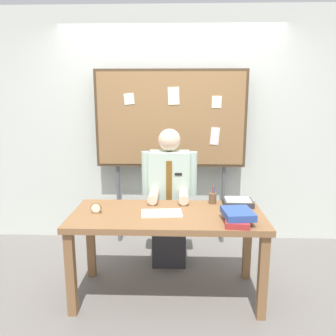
{
  "coord_description": "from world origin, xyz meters",
  "views": [
    {
      "loc": [
        0.09,
        -2.69,
        1.72
      ],
      "look_at": [
        0.0,
        0.18,
        1.1
      ],
      "focal_mm": 36.12,
      "sensor_mm": 36.0,
      "label": 1
    }
  ],
  "objects_px": {
    "desk": "(167,224)",
    "pen_holder": "(213,198)",
    "book_stack": "(237,217)",
    "desk_clock": "(96,208)",
    "open_notebook": "(162,213)",
    "paper_tray": "(238,202)",
    "person": "(169,203)",
    "bulletin_board": "(171,121)"
  },
  "relations": [
    {
      "from": "desk",
      "to": "pen_holder",
      "type": "distance_m",
      "value": 0.52
    },
    {
      "from": "book_stack",
      "to": "desk_clock",
      "type": "relative_size",
      "value": 3.42
    },
    {
      "from": "open_notebook",
      "to": "pen_holder",
      "type": "xyz_separation_m",
      "value": [
        0.45,
        0.3,
        0.04
      ]
    },
    {
      "from": "open_notebook",
      "to": "paper_tray",
      "type": "distance_m",
      "value": 0.72
    },
    {
      "from": "pen_holder",
      "to": "paper_tray",
      "type": "bearing_deg",
      "value": -14.42
    },
    {
      "from": "open_notebook",
      "to": "paper_tray",
      "type": "xyz_separation_m",
      "value": [
        0.67,
        0.25,
        0.02
      ]
    },
    {
      "from": "person",
      "to": "pen_holder",
      "type": "xyz_separation_m",
      "value": [
        0.41,
        -0.3,
        0.15
      ]
    },
    {
      "from": "book_stack",
      "to": "desk_clock",
      "type": "height_order",
      "value": "book_stack"
    },
    {
      "from": "open_notebook",
      "to": "desk_clock",
      "type": "relative_size",
      "value": 3.64
    },
    {
      "from": "desk",
      "to": "pen_holder",
      "type": "xyz_separation_m",
      "value": [
        0.41,
        0.28,
        0.15
      ]
    },
    {
      "from": "bulletin_board",
      "to": "paper_tray",
      "type": "distance_m",
      "value": 1.25
    },
    {
      "from": "bulletin_board",
      "to": "pen_holder",
      "type": "relative_size",
      "value": 12.54
    },
    {
      "from": "person",
      "to": "open_notebook",
      "type": "relative_size",
      "value": 4.18
    },
    {
      "from": "book_stack",
      "to": "open_notebook",
      "type": "height_order",
      "value": "book_stack"
    },
    {
      "from": "book_stack",
      "to": "pen_holder",
      "type": "distance_m",
      "value": 0.5
    },
    {
      "from": "bulletin_board",
      "to": "open_notebook",
      "type": "relative_size",
      "value": 5.96
    },
    {
      "from": "book_stack",
      "to": "pen_holder",
      "type": "bearing_deg",
      "value": 106.54
    },
    {
      "from": "book_stack",
      "to": "desk_clock",
      "type": "bearing_deg",
      "value": 170.86
    },
    {
      "from": "person",
      "to": "paper_tray",
      "type": "distance_m",
      "value": 0.73
    },
    {
      "from": "desk",
      "to": "open_notebook",
      "type": "distance_m",
      "value": 0.11
    },
    {
      "from": "book_stack",
      "to": "open_notebook",
      "type": "relative_size",
      "value": 0.94
    },
    {
      "from": "bulletin_board",
      "to": "book_stack",
      "type": "bearing_deg",
      "value": -66.89
    },
    {
      "from": "pen_holder",
      "to": "paper_tray",
      "type": "height_order",
      "value": "pen_holder"
    },
    {
      "from": "desk",
      "to": "person",
      "type": "xyz_separation_m",
      "value": [
        0.0,
        0.59,
        -0.0
      ]
    },
    {
      "from": "person",
      "to": "desk_clock",
      "type": "xyz_separation_m",
      "value": [
        -0.6,
        -0.6,
        0.14
      ]
    },
    {
      "from": "open_notebook",
      "to": "pen_holder",
      "type": "distance_m",
      "value": 0.55
    },
    {
      "from": "desk",
      "to": "desk_clock",
      "type": "distance_m",
      "value": 0.61
    },
    {
      "from": "desk",
      "to": "book_stack",
      "type": "height_order",
      "value": "book_stack"
    },
    {
      "from": "desk_clock",
      "to": "paper_tray",
      "type": "bearing_deg",
      "value": 11.19
    },
    {
      "from": "desk",
      "to": "pen_holder",
      "type": "bearing_deg",
      "value": 34.79
    },
    {
      "from": "bulletin_board",
      "to": "desk_clock",
      "type": "bearing_deg",
      "value": -118.47
    },
    {
      "from": "desk",
      "to": "person",
      "type": "height_order",
      "value": "person"
    },
    {
      "from": "open_notebook",
      "to": "pen_holder",
      "type": "relative_size",
      "value": 2.1
    },
    {
      "from": "bulletin_board",
      "to": "book_stack",
      "type": "relative_size",
      "value": 6.35
    },
    {
      "from": "book_stack",
      "to": "person",
      "type": "bearing_deg",
      "value": 124.91
    },
    {
      "from": "bulletin_board",
      "to": "desk",
      "type": "bearing_deg",
      "value": -90.01
    },
    {
      "from": "pen_holder",
      "to": "desk",
      "type": "bearing_deg",
      "value": -145.21
    },
    {
      "from": "desk",
      "to": "bulletin_board",
      "type": "height_order",
      "value": "bulletin_board"
    },
    {
      "from": "desk",
      "to": "open_notebook",
      "type": "height_order",
      "value": "open_notebook"
    },
    {
      "from": "open_notebook",
      "to": "pen_holder",
      "type": "height_order",
      "value": "pen_holder"
    },
    {
      "from": "open_notebook",
      "to": "desk_clock",
      "type": "xyz_separation_m",
      "value": [
        -0.55,
        0.0,
        0.04
      ]
    },
    {
      "from": "desk",
      "to": "pen_holder",
      "type": "relative_size",
      "value": 10.08
    }
  ]
}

